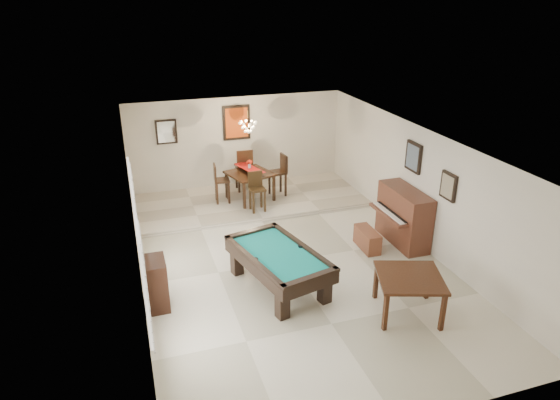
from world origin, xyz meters
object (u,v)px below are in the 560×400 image
piano_bench (367,239)px  dining_table (250,184)px  chandelier (248,123)px  dining_chair_west (222,183)px  square_table (408,295)px  apothecary_chest (155,284)px  pool_table (279,270)px  dining_chair_north (244,169)px  dining_chair_east (277,175)px  flower_vase (249,164)px  dining_chair_south (257,192)px  upright_piano (398,217)px

piano_bench → dining_table: size_ratio=0.76×
piano_bench → chandelier: 4.18m
piano_bench → dining_chair_west: bearing=127.6°
piano_bench → dining_chair_west: (-2.52, 3.28, 0.41)m
square_table → apothecary_chest: 4.43m
pool_table → piano_bench: (2.32, 0.87, -0.14)m
dining_chair_north → chandelier: chandelier is taller
pool_table → dining_chair_north: bearing=69.8°
dining_table → dining_chair_east: size_ratio=0.93×
flower_vase → apothecary_chest: bearing=-124.7°
flower_vase → chandelier: 1.11m
dining_table → dining_chair_south: size_ratio=1.05×
dining_chair_north → piano_bench: bearing=115.6°
apothecary_chest → dining_chair_east: 5.43m
upright_piano → dining_chair_south: upright_piano is taller
dining_chair_west → dining_chair_east: 1.51m
square_table → flower_vase: 5.81m
dining_chair_north → dining_chair_west: 1.00m
dining_table → dining_chair_east: 0.79m
dining_chair_south → chandelier: (-0.01, 0.74, 1.58)m
dining_table → flower_vase: size_ratio=4.56×
upright_piano → piano_bench: size_ratio=1.89×
dining_chair_east → chandelier: size_ratio=1.87×
dining_chair_west → chandelier: chandelier is taller
square_table → piano_bench: 2.41m
square_table → flower_vase: flower_vase is taller
dining_chair_south → dining_chair_west: (-0.72, 0.82, 0.02)m
dining_chair_south → dining_table: bearing=86.8°
square_table → piano_bench: size_ratio=1.36×
square_table → chandelier: size_ratio=1.81×
square_table → apothecary_chest: apothecary_chest is taller
flower_vase → dining_chair_north: dining_chair_north is taller
dining_table → dining_chair_north: bearing=88.9°
dining_chair_north → dining_table: bearing=90.2°
upright_piano → flower_vase: 4.10m
piano_bench → dining_chair_south: bearing=126.4°
apothecary_chest → dining_chair_east: size_ratio=0.83×
apothecary_chest → dining_chair_west: 4.57m
pool_table → upright_piano: (3.06, 0.92, 0.26)m
square_table → dining_table: bearing=103.5°
dining_chair_east → flower_vase: bearing=-92.3°
dining_chair_north → square_table: bearing=103.3°
dining_chair_south → dining_chair_north: (0.03, 1.49, 0.10)m
upright_piano → chandelier: bearing=129.1°
dining_chair_west → upright_piano: bearing=-128.3°
pool_table → dining_chair_east: 4.36m
piano_bench → dining_chair_north: dining_chair_north is taller
piano_bench → chandelier: bearing=119.6°
dining_chair_south → apothecary_chest: bearing=-132.6°
square_table → apothecary_chest: size_ratio=1.17×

